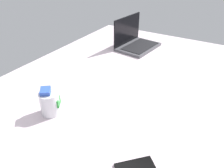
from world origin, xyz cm
name	(u,v)px	position (x,y,z in cm)	size (l,w,h in cm)	color
bed_mattress	(129,95)	(0.00, 0.00, 9.00)	(180.00, 140.00, 18.00)	silver
laptop	(135,42)	(49.60, 21.01, 22.41)	(35.49, 26.75, 23.00)	#4C4C51
snack_cup	(50,102)	(-44.61, 18.88, 24.09)	(9.17, 9.79, 13.73)	silver
cell_phone	(135,168)	(-52.47, -28.74, 18.40)	(6.80, 14.00, 0.80)	black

